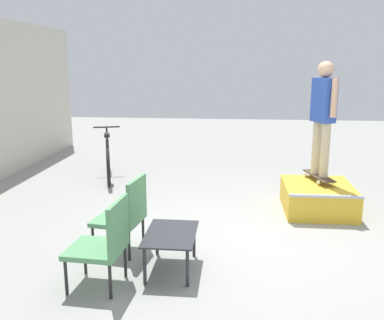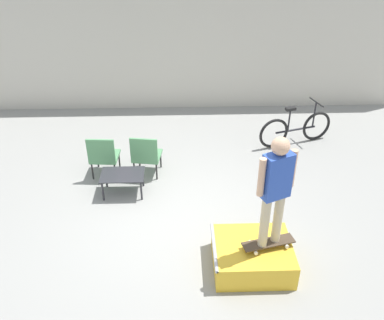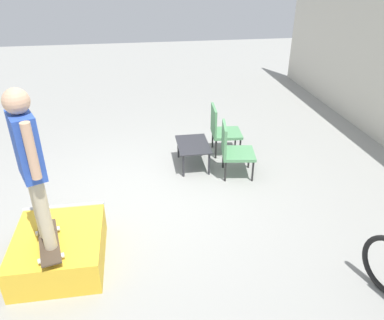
{
  "view_description": "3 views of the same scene",
  "coord_description": "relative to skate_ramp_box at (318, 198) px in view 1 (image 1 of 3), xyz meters",
  "views": [
    {
      "loc": [
        -5.1,
        0.2,
        2.16
      ],
      "look_at": [
        0.49,
        0.76,
        0.89
      ],
      "focal_mm": 40.0,
      "sensor_mm": 36.0,
      "label": 1
    },
    {
      "loc": [
        0.14,
        -5.63,
        4.71
      ],
      "look_at": [
        0.35,
        0.74,
        0.76
      ],
      "focal_mm": 40.0,
      "sensor_mm": 36.0,
      "label": 2
    },
    {
      "loc": [
        4.73,
        -0.05,
        3.18
      ],
      "look_at": [
        0.31,
        0.64,
        0.78
      ],
      "focal_mm": 35.0,
      "sensor_mm": 36.0,
      "label": 3
    }
  ],
  "objects": [
    {
      "name": "patio_chair_left",
      "position": [
        -2.5,
        2.49,
        0.28
      ],
      "size": [
        0.56,
        0.56,
        0.89
      ],
      "rotation": [
        0.0,
        0.0,
        3.07
      ],
      "color": "black",
      "rests_on": "ground_plane"
    },
    {
      "name": "coffee_table",
      "position": [
        -2.09,
        1.91,
        0.16
      ],
      "size": [
        0.79,
        0.53,
        0.42
      ],
      "color": "#2D2D33",
      "rests_on": "ground_plane"
    },
    {
      "name": "skate_ramp_box",
      "position": [
        0.0,
        0.0,
        0.0
      ],
      "size": [
        1.16,
        0.99,
        0.43
      ],
      "color": "gold",
      "rests_on": "ground_plane"
    },
    {
      "name": "bicycle",
      "position": [
        1.51,
        3.66,
        0.16
      ],
      "size": [
        1.69,
        0.67,
        0.95
      ],
      "rotation": [
        0.0,
        0.0,
        0.3
      ],
      "color": "black",
      "rests_on": "ground_plane"
    },
    {
      "name": "patio_chair_right",
      "position": [
        -1.69,
        2.49,
        0.28
      ],
      "size": [
        0.59,
        0.59,
        0.89
      ],
      "rotation": [
        0.0,
        0.0,
        2.99
      ],
      "color": "black",
      "rests_on": "ground_plane"
    },
    {
      "name": "ground_plane",
      "position": [
        -1.17,
        1.06,
        -0.2
      ],
      "size": [
        24.0,
        24.0,
        0.0
      ],
      "primitive_type": "plane",
      "color": "gray"
    },
    {
      "name": "skateboard_on_ramp",
      "position": [
        0.21,
        -0.04,
        0.28
      ],
      "size": [
        0.79,
        0.38,
        0.07
      ],
      "rotation": [
        0.0,
        0.0,
        0.24
      ],
      "color": "#473828",
      "rests_on": "skate_ramp_box"
    },
    {
      "name": "person_skater",
      "position": [
        0.21,
        -0.04,
        1.3
      ],
      "size": [
        0.53,
        0.34,
        1.7
      ],
      "rotation": [
        0.0,
        0.0,
        0.41
      ],
      "color": "#C6B793",
      "rests_on": "skateboard_on_ramp"
    }
  ]
}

